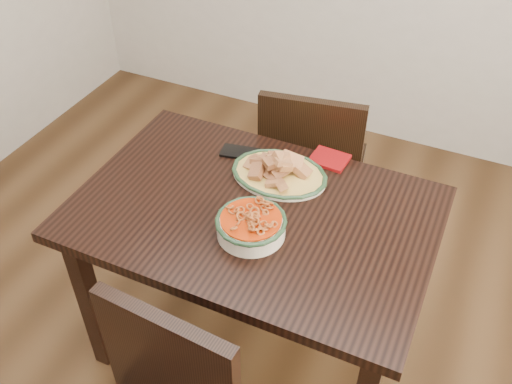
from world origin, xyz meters
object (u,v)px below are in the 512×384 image
at_px(dining_table, 254,231).
at_px(smartphone, 240,152).
at_px(chair_far, 312,165).
at_px(noodle_bowl, 251,224).
at_px(fish_plate, 279,167).

distance_m(dining_table, smartphone, 0.33).
bearing_deg(chair_far, smartphone, 54.96).
height_order(dining_table, noodle_bowl, noodle_bowl).
relative_size(chair_far, smartphone, 6.32).
distance_m(dining_table, fish_plate, 0.24).
relative_size(dining_table, chair_far, 1.34).
relative_size(fish_plate, noodle_bowl, 1.50).
bearing_deg(fish_plate, chair_far, 92.18).
relative_size(chair_far, noodle_bowl, 3.93).
xyz_separation_m(noodle_bowl, smartphone, (-0.22, 0.36, -0.04)).
bearing_deg(fish_plate, noodle_bowl, -84.11).
xyz_separation_m(dining_table, smartphone, (-0.17, 0.26, 0.11)).
distance_m(fish_plate, smartphone, 0.20).
bearing_deg(noodle_bowl, chair_far, 93.73).
xyz_separation_m(dining_table, noodle_bowl, (0.04, -0.11, 0.14)).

